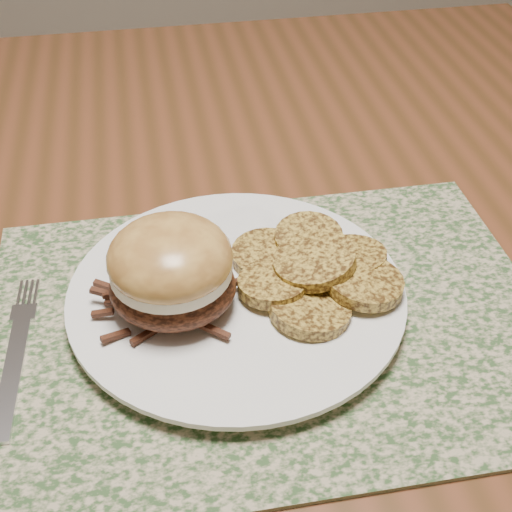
{
  "coord_description": "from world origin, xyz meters",
  "views": [
    {
      "loc": [
        0.15,
        -0.6,
        1.16
      ],
      "look_at": [
        0.23,
        -0.15,
        0.79
      ],
      "focal_mm": 50.0,
      "sensor_mm": 36.0,
      "label": 1
    }
  ],
  "objects_px": {
    "dinner_plate": "(237,296)",
    "fork": "(17,352)",
    "dining_table": "(12,277)",
    "pork_sandwich": "(171,270)"
  },
  "relations": [
    {
      "from": "pork_sandwich",
      "to": "dinner_plate",
      "type": "bearing_deg",
      "value": 30.95
    },
    {
      "from": "dining_table",
      "to": "dinner_plate",
      "type": "distance_m",
      "value": 0.29
    },
    {
      "from": "dinner_plate",
      "to": "pork_sandwich",
      "type": "distance_m",
      "value": 0.07
    },
    {
      "from": "dinner_plate",
      "to": "dining_table",
      "type": "bearing_deg",
      "value": 141.53
    },
    {
      "from": "dining_table",
      "to": "fork",
      "type": "height_order",
      "value": "fork"
    },
    {
      "from": "dinner_plate",
      "to": "fork",
      "type": "bearing_deg",
      "value": -171.71
    },
    {
      "from": "fork",
      "to": "dinner_plate",
      "type": "bearing_deg",
      "value": 11.61
    },
    {
      "from": "pork_sandwich",
      "to": "dining_table",
      "type": "bearing_deg",
      "value": 152.14
    },
    {
      "from": "dining_table",
      "to": "pork_sandwich",
      "type": "xyz_separation_m",
      "value": [
        0.16,
        -0.18,
        0.14
      ]
    },
    {
      "from": "dining_table",
      "to": "fork",
      "type": "bearing_deg",
      "value": -79.12
    }
  ]
}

